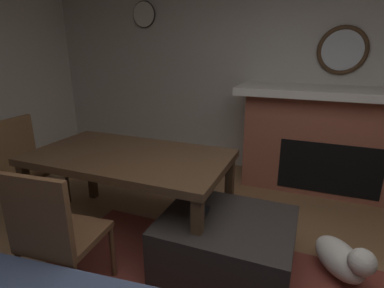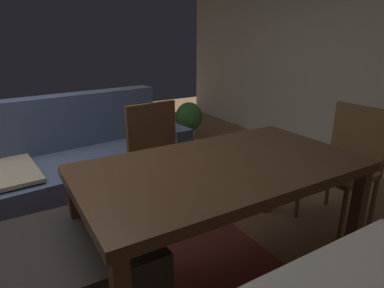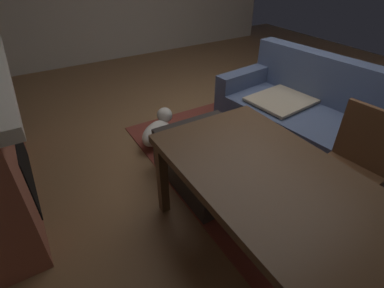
% 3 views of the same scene
% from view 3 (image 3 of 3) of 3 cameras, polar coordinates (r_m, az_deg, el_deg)
% --- Properties ---
extents(floor, '(8.77, 8.77, 0.00)m').
position_cam_3_polar(floor, '(3.50, 10.76, 1.21)').
color(floor, olive).
extents(area_rug, '(2.60, 2.00, 0.01)m').
position_cam_3_polar(area_rug, '(3.19, 12.70, -2.57)').
color(area_rug, brown).
rests_on(area_rug, ground).
extents(couch, '(2.32, 1.15, 0.92)m').
position_cam_3_polar(couch, '(3.39, 23.80, 3.86)').
color(couch, '#4C5B7F').
rests_on(couch, ground).
extents(ottoman_coffee_table, '(0.93, 0.77, 0.43)m').
position_cam_3_polar(ottoman_coffee_table, '(2.74, 3.81, -3.09)').
color(ottoman_coffee_table, '#2D2826').
rests_on(ottoman_coffee_table, ground).
extents(tv_remote, '(0.06, 0.16, 0.02)m').
position_cam_3_polar(tv_remote, '(2.49, 6.08, -1.18)').
color(tv_remote, black).
rests_on(tv_remote, ottoman_coffee_table).
extents(dining_table, '(1.66, 0.92, 0.74)m').
position_cam_3_polar(dining_table, '(1.86, 15.96, -8.24)').
color(dining_table, '#513823').
rests_on(dining_table, ground).
extents(dining_chair_north, '(0.48, 0.48, 0.93)m').
position_cam_3_polar(dining_chair_north, '(2.54, 29.06, -2.91)').
color(dining_chair_north, brown).
rests_on(dining_chair_north, ground).
extents(small_dog, '(0.44, 0.50, 0.33)m').
position_cam_3_polar(small_dog, '(3.25, -6.70, 2.79)').
color(small_dog, silver).
rests_on(small_dog, ground).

